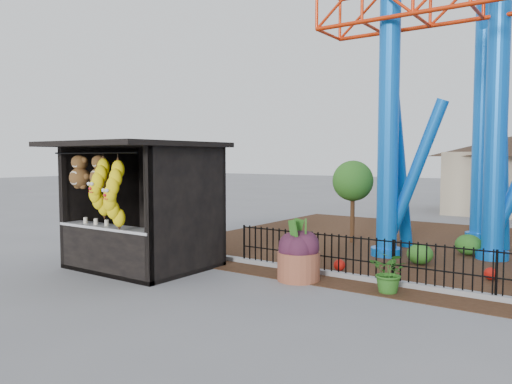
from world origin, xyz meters
The scene contains 8 objects.
ground centered at (0.00, 0.00, 0.00)m, with size 120.00×120.00×0.00m, color slate.
mulch_bed centered at (4.00, 8.00, 0.01)m, with size 18.00×12.00×0.02m, color #331E11.
curb centered at (4.00, 3.00, 0.06)m, with size 18.00×0.18×0.12m, color gray.
prize_booth centered at (-3.01, 0.89, 1.54)m, with size 3.50×3.40×3.12m.
picket_fence centered at (4.90, 3.00, 0.50)m, with size 12.20×0.06×1.00m, color black, non-canonical shape.
terracotta_planter centered at (0.89, 2.23, 0.32)m, with size 0.95×0.95×0.65m, color #954F36.
planter_foliage centered at (0.89, 2.23, 0.97)m, with size 0.70×0.70×0.64m, color #371627.
potted_plant centered at (2.94, 2.39, 0.43)m, with size 0.77×0.67×0.86m, color #1F5F1C.
Camera 1 is at (6.46, -7.31, 2.75)m, focal length 35.00 mm.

